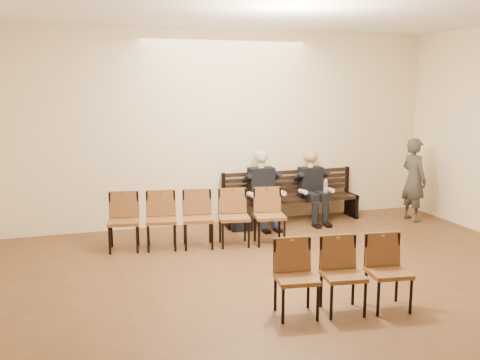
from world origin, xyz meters
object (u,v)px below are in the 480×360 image
object	(u,v)px
chair_row_front	(198,219)
water_bottle	(325,193)
bag	(241,223)
passerby	(414,173)
bench	(291,209)
chair_row_back	(343,276)
seated_woman	(312,189)
laptop	(264,196)
seated_man	(263,189)

from	to	relation	value
chair_row_front	water_bottle	bearing A→B (deg)	23.84
bag	chair_row_front	world-z (taller)	chair_row_front
bag	chair_row_front	distance (m)	1.23
passerby	bag	bearing A→B (deg)	77.15
bench	chair_row_front	world-z (taller)	chair_row_front
chair_row_back	seated_woman	bearing A→B (deg)	77.31
laptop	passerby	distance (m)	2.90
seated_man	passerby	bearing A→B (deg)	-9.63
bench	seated_man	world-z (taller)	seated_man
laptop	passerby	world-z (taller)	passerby
chair_row_back	seated_man	bearing A→B (deg)	91.22
chair_row_front	seated_woman	bearing A→B (deg)	29.87
chair_row_back	bag	bearing A→B (deg)	98.37
bench	laptop	world-z (taller)	laptop
chair_row_front	chair_row_back	distance (m)	3.05
water_bottle	seated_man	bearing A→B (deg)	168.05
seated_man	passerby	xyz separation A→B (m)	(2.83, -0.48, 0.21)
passerby	chair_row_front	size ratio (longest dim) A/B	0.65
laptop	passerby	size ratio (longest dim) A/B	0.20
passerby	chair_row_back	size ratio (longest dim) A/B	1.17
water_bottle	chair_row_back	bearing A→B (deg)	-113.49
seated_man	water_bottle	size ratio (longest dim) A/B	5.40
water_bottle	seated_woman	bearing A→B (deg)	121.97
seated_woman	chair_row_front	world-z (taller)	seated_woman
water_bottle	bag	distance (m)	1.66
water_bottle	bag	world-z (taller)	water_bottle
laptop	chair_row_back	size ratio (longest dim) A/B	0.24
laptop	water_bottle	distance (m)	1.17
bench	laptop	bearing A→B (deg)	-159.06
bench	seated_woman	xyz separation A→B (m)	(0.37, -0.12, 0.39)
passerby	chair_row_back	distance (m)	4.67
laptop	chair_row_back	bearing A→B (deg)	-95.95
seated_woman	water_bottle	xyz separation A→B (m)	(0.15, -0.24, -0.04)
bench	passerby	distance (m)	2.39
water_bottle	chair_row_front	distance (m)	2.64
seated_man	passerby	distance (m)	2.88
bench	seated_man	bearing A→B (deg)	-168.93
seated_woman	chair_row_front	distance (m)	2.57
water_bottle	bag	xyz separation A→B (m)	(-1.60, 0.05, -0.44)
seated_man	bag	size ratio (longest dim) A/B	3.78
passerby	water_bottle	bearing A→B (deg)	74.07
seated_man	chair_row_back	bearing A→B (deg)	-96.29
seated_man	chair_row_front	xyz separation A→B (m)	(-1.41, -0.92, -0.23)
seated_man	chair_row_front	size ratio (longest dim) A/B	0.49
seated_man	laptop	distance (m)	0.16
seated_woman	chair_row_front	xyz separation A→B (m)	(-2.39, -0.92, -0.17)
seated_man	bag	distance (m)	0.75
laptop	bag	world-z (taller)	laptop
laptop	water_bottle	size ratio (longest dim) A/B	1.43
bench	chair_row_back	distance (m)	4.06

